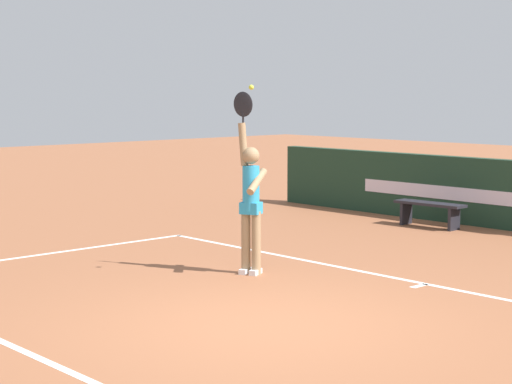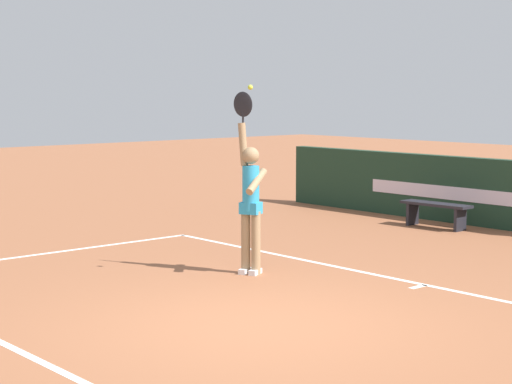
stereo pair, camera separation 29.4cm
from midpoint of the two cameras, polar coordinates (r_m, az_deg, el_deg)
ground_plane at (r=9.45m, az=-0.17°, el=-8.63°), size 60.00×60.00×0.00m
court_lines at (r=9.61m, az=0.89°, el=-8.36°), size 10.58×5.35×0.00m
tennis_player at (r=11.80m, az=-1.07°, el=-0.44°), size 0.53×0.51×2.50m
tennis_ball at (r=11.30m, az=-1.06°, el=6.88°), size 0.07×0.07×0.07m
courtside_bench_near at (r=16.27m, az=10.81°, el=-1.07°), size 1.38×0.42×0.46m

